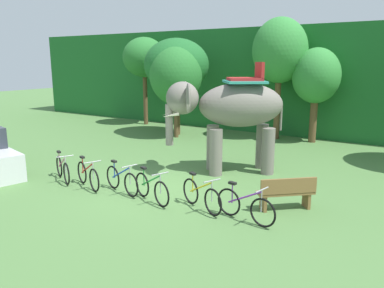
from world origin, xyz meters
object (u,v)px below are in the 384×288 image
object	(u,v)px
tree_far_right	(176,75)
bike_yellow	(201,195)
tree_right	(176,65)
tree_center_right	(316,77)
tree_left	(280,51)
bike_pink	(63,169)
elephant	(231,109)
bike_red	(88,175)
bike_green	(151,188)
bike_blue	(122,180)
bike_purple	(245,206)
tree_center_left	(144,58)
wooden_bench	(287,192)

from	to	relation	value
tree_far_right	bike_yellow	distance (m)	10.06
tree_right	tree_center_right	world-z (taller)	tree_right
tree_left	tree_center_right	world-z (taller)	tree_left
tree_center_right	bike_pink	distance (m)	11.94
bike_pink	elephant	bearing A→B (deg)	42.95
bike_red	bike_green	distance (m)	2.41
tree_left	bike_yellow	size ratio (longest dim) A/B	3.68
bike_blue	tree_left	bearing A→B (deg)	84.30
tree_left	bike_pink	bearing A→B (deg)	-108.46
bike_pink	bike_green	distance (m)	3.62
tree_center_right	bike_red	xyz separation A→B (m)	(-3.97, -10.45, -2.72)
bike_purple	tree_far_right	bearing A→B (deg)	133.94
tree_left	bike_green	world-z (taller)	tree_left
tree_center_right	bike_yellow	world-z (taller)	tree_center_right
tree_far_right	elephant	distance (m)	6.57
tree_right	bike_red	bearing A→B (deg)	-73.07
tree_center_left	tree_right	xyz separation A→B (m)	(3.51, -1.70, -0.41)
tree_far_right	bike_pink	bearing A→B (deg)	-82.88
wooden_bench	tree_center_right	bearing A→B (deg)	101.28
elephant	tree_right	bearing A→B (deg)	139.71
tree_center_left	bike_yellow	xyz separation A→B (m)	(9.97, -9.89, -3.61)
tree_right	wooden_bench	bearing A→B (deg)	-40.09
bike_blue	bike_green	size ratio (longest dim) A/B	1.02
tree_right	bike_green	size ratio (longest dim) A/B	3.04
tree_center_left	tree_left	distance (m)	8.32
tree_left	bike_green	size ratio (longest dim) A/B	3.60
tree_right	bike_yellow	size ratio (longest dim) A/B	3.12
tree_left	bike_blue	distance (m)	10.86
tree_left	bike_purple	distance (m)	11.13
bike_pink	bike_purple	world-z (taller)	same
bike_blue	tree_far_right	bearing A→B (deg)	113.84
bike_green	tree_center_left	bearing A→B (deg)	130.02
tree_far_right	bike_green	world-z (taller)	tree_far_right
tree_left	tree_center_right	size ratio (longest dim) A/B	1.32
tree_left	bike_pink	world-z (taller)	tree_left
tree_far_right	bike_blue	size ratio (longest dim) A/B	2.76
bike_red	elephant	bearing A→B (deg)	53.16
tree_center_left	bike_red	world-z (taller)	tree_center_left
tree_right	bike_pink	size ratio (longest dim) A/B	3.18
bike_purple	bike_blue	bearing A→B (deg)	-178.82
elephant	tree_far_right	bearing A→B (deg)	141.72
tree_far_right	bike_blue	world-z (taller)	tree_far_right
elephant	bike_pink	distance (m)	5.92
tree_right	bike_yellow	xyz separation A→B (m)	(6.46, -8.19, -3.20)
tree_center_left	tree_right	bearing A→B (deg)	-25.83
tree_right	bike_pink	xyz separation A→B (m)	(1.38, -8.51, -3.20)
tree_center_left	tree_far_right	distance (m)	4.64
wooden_bench	bike_pink	bearing A→B (deg)	-168.01
tree_far_right	elephant	xyz separation A→B (m)	(5.11, -4.03, -0.92)
tree_center_right	bike_red	bearing A→B (deg)	-110.79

